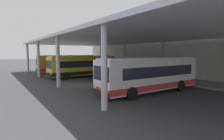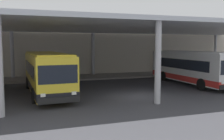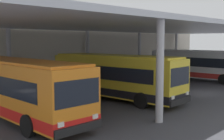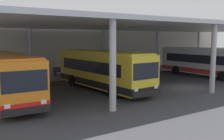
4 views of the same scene
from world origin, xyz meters
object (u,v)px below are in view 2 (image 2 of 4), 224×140
(bus_middle_bay, at_px, (190,67))
(trash_bin, at_px, (76,73))
(bench_waiting, at_px, (40,74))
(bus_second_bay, at_px, (47,72))

(bus_middle_bay, distance_m, trash_bin, 12.36)
(bench_waiting, bearing_deg, trash_bin, -4.60)
(bus_second_bay, xyz_separation_m, bench_waiting, (-0.05, 8.48, -0.99))
(bus_second_bay, bearing_deg, trash_bin, 64.36)
(trash_bin, bearing_deg, bench_waiting, 175.40)
(bus_second_bay, distance_m, bus_middle_bay, 13.50)
(bus_second_bay, height_order, trash_bin, bus_second_bay)
(bench_waiting, bearing_deg, bus_second_bay, -89.68)
(bus_second_bay, xyz_separation_m, trash_bin, (3.92, 8.17, -0.98))
(bus_second_bay, xyz_separation_m, bus_middle_bay, (13.49, 0.41, 0.00))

